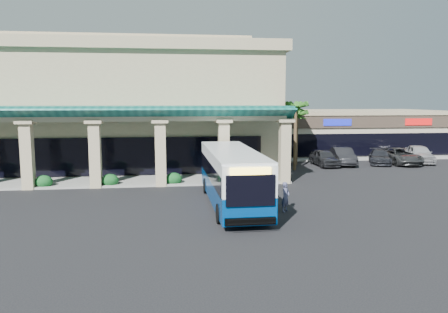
{
  "coord_description": "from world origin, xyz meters",
  "views": [
    {
      "loc": [
        -2.37,
        -25.72,
        6.08
      ],
      "look_at": [
        1.38,
        4.05,
        2.2
      ],
      "focal_mm": 35.0,
      "sensor_mm": 36.0,
      "label": 1
    }
  ],
  "objects": [
    {
      "name": "palm_1",
      "position": [
        9.5,
        14.0,
        2.9
      ],
      "size": [
        2.4,
        2.4,
        5.8
      ],
      "primitive_type": null,
      "color": "#255D18",
      "rests_on": "ground"
    },
    {
      "name": "transit_bus",
      "position": [
        1.21,
        -1.0,
        1.61
      ],
      "size": [
        2.8,
        11.56,
        3.22
      ],
      "primitive_type": null,
      "rotation": [
        0.0,
        0.0,
        0.01
      ],
      "color": "navy",
      "rests_on": "ground"
    },
    {
      "name": "arcade",
      "position": [
        -8.0,
        6.8,
        2.85
      ],
      "size": [
        30.0,
        6.2,
        5.7
      ],
      "primitive_type": null,
      "color": "#0F5B53",
      "rests_on": "ground"
    },
    {
      "name": "car_gray",
      "position": [
        19.57,
        13.28,
        0.77
      ],
      "size": [
        2.78,
        5.62,
        1.53
      ],
      "primitive_type": "imported",
      "rotation": [
        0.0,
        0.0,
        -0.04
      ],
      "color": "#353638",
      "rests_on": "ground"
    },
    {
      "name": "car_red",
      "position": [
        17.68,
        13.62,
        0.69
      ],
      "size": [
        3.6,
        5.1,
        1.37
      ],
      "primitive_type": "imported",
      "rotation": [
        0.0,
        0.0,
        -0.4
      ],
      "color": "#25262C",
      "rests_on": "ground"
    },
    {
      "name": "main_building",
      "position": [
        -8.0,
        16.0,
        5.67
      ],
      "size": [
        30.8,
        14.8,
        11.35
      ],
      "primitive_type": null,
      "color": "tan",
      "rests_on": "ground"
    },
    {
      "name": "ground",
      "position": [
        0.0,
        0.0,
        0.0
      ],
      "size": [
        110.0,
        110.0,
        0.0
      ],
      "primitive_type": "plane",
      "color": "black"
    },
    {
      "name": "car_silver",
      "position": [
        11.92,
        13.01,
        0.76
      ],
      "size": [
        1.85,
        4.48,
        1.52
      ],
      "primitive_type": "imported",
      "rotation": [
        0.0,
        0.0,
        0.01
      ],
      "color": "#27282C",
      "rests_on": "ground"
    },
    {
      "name": "palm_0",
      "position": [
        8.5,
        11.0,
        3.3
      ],
      "size": [
        2.4,
        2.4,
        6.6
      ],
      "primitive_type": null,
      "color": "#255D18",
      "rests_on": "ground"
    },
    {
      "name": "pedestrian",
      "position": [
        3.91,
        -2.91,
        0.82
      ],
      "size": [
        0.7,
        0.7,
        1.64
      ],
      "primitive_type": "imported",
      "rotation": [
        0.0,
        0.0,
        0.8
      ],
      "color": "#4D5072",
      "rests_on": "ground"
    },
    {
      "name": "broadleaf_tree",
      "position": [
        7.5,
        19.0,
        2.41
      ],
      "size": [
        2.6,
        2.6,
        4.81
      ],
      "primitive_type": null,
      "color": "#114B1B",
      "rests_on": "ground"
    },
    {
      "name": "strip_mall",
      "position": [
        18.0,
        24.0,
        2.45
      ],
      "size": [
        22.5,
        12.5,
        4.9
      ],
      "primitive_type": null,
      "color": "beige",
      "rests_on": "ground"
    },
    {
      "name": "car_extra",
      "position": [
        21.88,
        13.92,
        0.87
      ],
      "size": [
        3.31,
        5.47,
        1.74
      ],
      "primitive_type": "imported",
      "rotation": [
        0.0,
        0.0,
        -0.26
      ],
      "color": "#B3B3B6",
      "rests_on": "ground"
    },
    {
      "name": "car_white",
      "position": [
        13.92,
        13.52,
        0.8
      ],
      "size": [
        2.41,
        5.07,
        1.61
      ],
      "primitive_type": "imported",
      "rotation": [
        0.0,
        0.0,
        -0.15
      ],
      "color": "black",
      "rests_on": "ground"
    }
  ]
}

